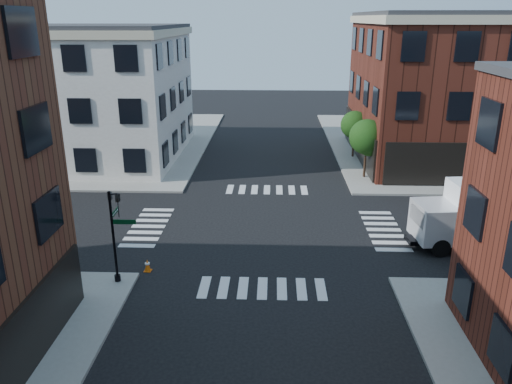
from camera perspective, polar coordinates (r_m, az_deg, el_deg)
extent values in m
plane|color=black|center=(29.73, 1.06, -4.15)|extent=(120.00, 120.00, 0.00)
cube|color=gray|center=(53.77, 24.58, 4.91)|extent=(30.00, 30.00, 0.15)
cube|color=gray|center=(54.11, -21.44, 5.41)|extent=(30.00, 30.00, 0.15)
cube|color=#421910|center=(48.06, 27.19, 10.25)|extent=(25.00, 16.00, 12.00)
cube|color=silver|center=(47.86, -22.30, 10.29)|extent=(22.00, 16.00, 11.00)
cylinder|color=black|center=(39.48, 12.30, 2.75)|extent=(0.18, 0.18, 1.47)
cylinder|color=black|center=(39.29, 12.37, 3.78)|extent=(0.12, 0.12, 1.47)
sphere|color=black|center=(38.88, 12.55, 6.17)|extent=(2.69, 2.69, 2.69)
sphere|color=black|center=(38.96, 12.88, 5.34)|extent=(1.85, 1.85, 1.85)
cylinder|color=black|center=(45.21, 11.03, 4.84)|extent=(0.18, 0.18, 1.33)
cylinder|color=black|center=(45.05, 11.08, 5.65)|extent=(0.12, 0.12, 1.33)
sphere|color=black|center=(44.73, 11.20, 7.55)|extent=(2.43, 2.43, 2.43)
sphere|color=black|center=(44.77, 11.50, 6.89)|extent=(1.67, 1.67, 1.67)
cylinder|color=black|center=(23.71, -15.96, -5.18)|extent=(0.12, 0.12, 4.60)
cylinder|color=black|center=(24.58, -15.53, -9.44)|extent=(0.28, 0.28, 0.30)
cube|color=#053819|center=(23.22, -14.86, -3.32)|extent=(1.10, 0.03, 0.22)
cube|color=#053819|center=(23.78, -15.81, -2.22)|extent=(0.03, 1.10, 0.22)
imported|color=black|center=(23.10, -15.42, -1.50)|extent=(0.22, 0.18, 1.10)
imported|color=black|center=(23.46, -16.30, -1.26)|extent=(0.18, 0.22, 1.10)
cube|color=white|center=(29.85, 26.48, -1.86)|extent=(6.00, 3.10, 3.08)
cube|color=maroon|center=(30.86, 25.34, -1.03)|extent=(2.18, 0.28, 0.70)
cube|color=silver|center=(28.32, 19.71, -3.19)|extent=(2.24, 2.59, 1.99)
cube|color=black|center=(27.83, 18.01, -2.62)|extent=(0.31, 1.89, 0.89)
cube|color=black|center=(29.83, 24.05, -4.81)|extent=(8.01, 1.86, 0.25)
cylinder|color=black|center=(27.86, 20.31, -5.99)|extent=(1.03, 0.45, 0.99)
cylinder|color=black|center=(29.59, 18.70, -4.30)|extent=(1.03, 0.45, 0.99)
cylinder|color=black|center=(29.49, 26.68, -5.48)|extent=(1.03, 0.45, 0.99)
cylinder|color=black|center=(31.13, 24.80, -3.93)|extent=(1.03, 0.45, 0.99)
cube|color=#ED600A|center=(25.49, -12.25, -8.77)|extent=(0.38, 0.38, 0.04)
cone|color=#ED600A|center=(25.36, -12.30, -8.18)|extent=(0.36, 0.36, 0.63)
cylinder|color=white|center=(25.32, -12.32, -7.99)|extent=(0.24, 0.24, 0.07)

